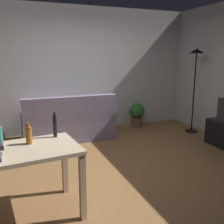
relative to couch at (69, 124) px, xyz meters
name	(u,v)px	position (x,y,z in m)	size (l,w,h in m)	color
ground_plane	(118,167)	(0.41, -1.59, -0.32)	(5.20, 4.40, 0.02)	olive
wall_rear	(79,70)	(0.41, 0.61, 1.04)	(5.20, 0.10, 2.70)	silver
couch	(69,124)	(0.00, 0.00, 0.00)	(1.79, 0.84, 0.92)	gray
torchiere_lamp	(196,68)	(2.66, -0.49, 1.11)	(0.32, 0.32, 1.81)	black
desk	(18,160)	(-1.01, -2.38, 0.34)	(1.26, 0.81, 0.76)	#C6B28E
potted_plant	(137,113)	(1.70, 0.31, 0.02)	(0.36, 0.36, 0.57)	brown
bottle_tall	(0,136)	(-1.18, -2.16, 0.55)	(0.06, 0.06, 0.23)	teal
bottle_amber	(29,135)	(-0.89, -2.24, 0.55)	(0.07, 0.07, 0.23)	#9E6019
bottle_dark	(55,126)	(-0.59, -2.10, 0.59)	(0.05, 0.05, 0.30)	black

